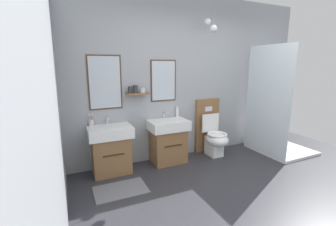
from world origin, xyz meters
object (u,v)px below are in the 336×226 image
shower_tray (276,131)px  vanity_sink_left (111,148)px  toilet (212,134)px  soap_dispenser (177,112)px  vanity_sink_right (168,140)px  toothbrush_cup (91,122)px

shower_tray → vanity_sink_left: bearing=171.6°
toilet → soap_dispenser: toilet is taller
vanity_sink_right → shower_tray: bearing=-12.4°
vanity_sink_left → soap_dispenser: soap_dispenser is taller
vanity_sink_left → vanity_sink_right: (0.95, 0.00, 0.00)m
vanity_sink_right → soap_dispenser: (0.25, 0.16, 0.43)m
vanity_sink_left → shower_tray: (2.95, -0.44, 0.02)m
vanity_sink_left → soap_dispenser: bearing=7.6°
vanity_sink_left → shower_tray: shower_tray is taller
toothbrush_cup → soap_dispenser: size_ratio=0.93×
vanity_sink_right → toilet: size_ratio=0.72×
vanity_sink_right → shower_tray: size_ratio=0.37×
toilet → vanity_sink_left: bearing=179.7°
toilet → shower_tray: shower_tray is taller
toothbrush_cup → soap_dispenser: bearing=0.4°
toothbrush_cup → shower_tray: 3.26m
vanity_sink_left → toilet: 1.83m
vanity_sink_left → toothbrush_cup: toothbrush_cup is taller
toilet → toothbrush_cup: 2.11m
vanity_sink_right → toothbrush_cup: 1.26m
vanity_sink_left → soap_dispenser: (1.20, 0.16, 0.43)m
toilet → toothbrush_cup: toilet is taller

